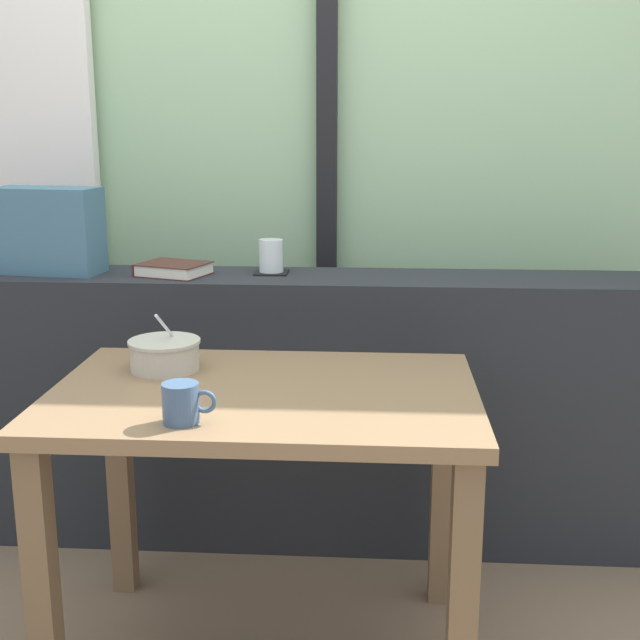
# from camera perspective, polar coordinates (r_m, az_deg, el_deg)

# --- Properties ---
(ground) EXTENTS (8.00, 8.00, 0.00)m
(ground) POSITION_cam_1_polar(r_m,az_deg,el_deg) (2.35, -3.84, -20.37)
(ground) COLOR #75604C
(outdoor_backdrop) EXTENTS (4.80, 0.08, 2.80)m
(outdoor_backdrop) POSITION_cam_1_polar(r_m,az_deg,el_deg) (3.03, -1.47, 15.23)
(outdoor_backdrop) COLOR #9EC699
(outdoor_backdrop) RESTS_ON ground
(curtain_left_panel) EXTENTS (0.56, 0.06, 2.50)m
(curtain_left_panel) POSITION_cam_1_polar(r_m,az_deg,el_deg) (3.17, -19.93, 11.66)
(curtain_left_panel) COLOR white
(curtain_left_panel) RESTS_ON ground
(window_divider_post) EXTENTS (0.07, 0.05, 2.60)m
(window_divider_post) POSITION_cam_1_polar(r_m,az_deg,el_deg) (2.95, 0.47, 13.34)
(window_divider_post) COLOR black
(window_divider_post) RESTS_ON ground
(dark_console_ledge) EXTENTS (2.80, 0.31, 0.85)m
(dark_console_ledge) POSITION_cam_1_polar(r_m,az_deg,el_deg) (2.65, -2.40, -6.02)
(dark_console_ledge) COLOR #23262B
(dark_console_ledge) RESTS_ON ground
(breakfast_table) EXTENTS (0.99, 0.66, 0.70)m
(breakfast_table) POSITION_cam_1_polar(r_m,az_deg,el_deg) (2.00, -3.78, -7.97)
(breakfast_table) COLOR brown
(breakfast_table) RESTS_ON ground
(coaster_square) EXTENTS (0.10, 0.10, 0.00)m
(coaster_square) POSITION_cam_1_polar(r_m,az_deg,el_deg) (2.58, -3.32, 3.24)
(coaster_square) COLOR black
(coaster_square) RESTS_ON dark_console_ledge
(juice_glass) EXTENTS (0.07, 0.07, 0.10)m
(juice_glass) POSITION_cam_1_polar(r_m,az_deg,el_deg) (2.57, -3.33, 4.28)
(juice_glass) COLOR white
(juice_glass) RESTS_ON coaster_square
(closed_book) EXTENTS (0.24, 0.21, 0.04)m
(closed_book) POSITION_cam_1_polar(r_m,az_deg,el_deg) (2.58, -9.93, 3.43)
(closed_book) COLOR #47231E
(closed_book) RESTS_ON dark_console_ledge
(throw_pillow) EXTENTS (0.34, 0.18, 0.26)m
(throw_pillow) POSITION_cam_1_polar(r_m,az_deg,el_deg) (2.69, -17.99, 5.80)
(throw_pillow) COLOR #426B84
(throw_pillow) RESTS_ON dark_console_ledge
(soup_bowl) EXTENTS (0.18, 0.18, 0.15)m
(soup_bowl) POSITION_cam_1_polar(r_m,az_deg,el_deg) (2.13, -10.49, -2.32)
(soup_bowl) COLOR #BCB7A8
(soup_bowl) RESTS_ON breakfast_table
(ceramic_mug) EXTENTS (0.11, 0.08, 0.08)m
(ceramic_mug) POSITION_cam_1_polar(r_m,az_deg,el_deg) (1.75, -9.36, -5.59)
(ceramic_mug) COLOR #3D567A
(ceramic_mug) RESTS_ON breakfast_table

